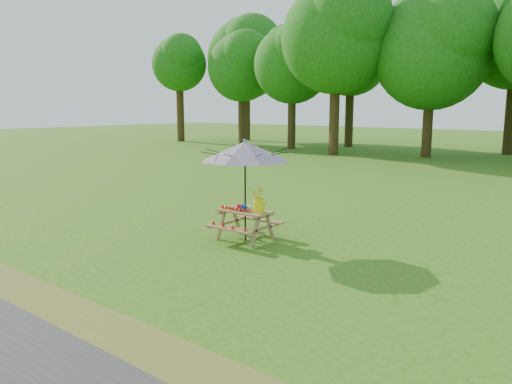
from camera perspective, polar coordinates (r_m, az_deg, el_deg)
The scene contains 8 objects.
ground at distance 9.83m, azimuth -9.69°, elevation -7.49°, with size 120.00×120.00×0.00m, color #296212.
drygrass_strip at distance 8.35m, azimuth -24.48°, elevation -11.37°, with size 120.00×1.20×0.01m, color olive.
treeline at distance 29.51m, azimuth 25.75°, elevation 18.78°, with size 60.00×12.00×16.00m, color #16580F, non-canonical shape.
picnic_table at distance 10.91m, azimuth -1.24°, elevation -3.84°, with size 1.20×1.32×0.67m.
patio_umbrella at distance 10.65m, azimuth -1.26°, elevation 4.67°, with size 2.37×2.37×2.25m.
produce_bins at distance 10.86m, azimuth -1.38°, elevation -1.77°, with size 0.31×0.38×0.13m.
tomatoes_row at distance 10.80m, azimuth -2.46°, elevation -1.94°, with size 0.77×0.13×0.07m, color red, non-canonical shape.
flower_bucket at distance 10.56m, azimuth 0.36°, elevation -0.75°, with size 0.37×0.33×0.55m.
Camera 1 is at (7.07, -6.19, 2.89)m, focal length 35.00 mm.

